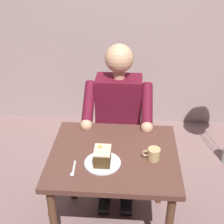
% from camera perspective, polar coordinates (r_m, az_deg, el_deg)
% --- Properties ---
extents(dining_table, '(0.83, 0.72, 0.71)m').
position_cam_1_polar(dining_table, '(2.08, 0.32, -9.86)').
color(dining_table, brown).
rests_on(dining_table, ground).
extents(chair, '(0.42, 0.42, 0.91)m').
position_cam_1_polar(chair, '(2.70, 1.27, -2.21)').
color(chair, '#464817').
rests_on(chair, ground).
extents(seated_person, '(0.53, 0.58, 1.25)m').
position_cam_1_polar(seated_person, '(2.48, 1.11, -1.32)').
color(seated_person, maroon).
rests_on(seated_person, ground).
extents(dessert_plate, '(0.23, 0.23, 0.01)m').
position_cam_1_polar(dessert_plate, '(1.93, -1.75, -9.36)').
color(dessert_plate, white).
rests_on(dessert_plate, dining_table).
extents(cake_slice, '(0.10, 0.13, 0.12)m').
position_cam_1_polar(cake_slice, '(1.90, -1.77, -8.11)').
color(cake_slice, '#4F381B').
rests_on(cake_slice, dessert_plate).
extents(coffee_cup, '(0.11, 0.08, 0.08)m').
position_cam_1_polar(coffee_cup, '(1.96, 7.65, -7.63)').
color(coffee_cup, tan).
rests_on(coffee_cup, dining_table).
extents(dessert_spoon, '(0.03, 0.14, 0.01)m').
position_cam_1_polar(dessert_spoon, '(1.89, -7.19, -10.68)').
color(dessert_spoon, silver).
rests_on(dessert_spoon, dining_table).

